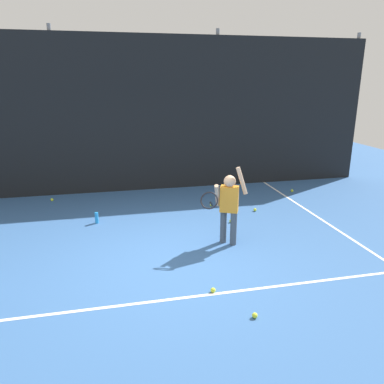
{
  "coord_description": "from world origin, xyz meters",
  "views": [
    {
      "loc": [
        -0.77,
        -5.13,
        2.69
      ],
      "look_at": [
        0.55,
        0.83,
        0.85
      ],
      "focal_mm": 34.73,
      "sensor_mm": 36.0,
      "label": 1
    }
  ],
  "objects": [
    {
      "name": "tennis_ball_4",
      "position": [
        3.62,
        3.05,
        0.03
      ],
      "size": [
        0.07,
        0.07,
        0.07
      ],
      "primitive_type": "sphere",
      "color": "#CCE033",
      "rests_on": "ground"
    },
    {
      "name": "fence_post_3",
      "position": [
        5.77,
        4.16,
        1.94
      ],
      "size": [
        0.09,
        0.09,
        3.88
      ],
      "primitive_type": "cylinder",
      "color": "slate",
      "rests_on": "ground"
    },
    {
      "name": "tennis_ball_1",
      "position": [
        1.46,
        1.38,
        0.03
      ],
      "size": [
        0.07,
        0.07,
        0.07
      ],
      "primitive_type": "sphere",
      "color": "#CCE033",
      "rests_on": "ground"
    },
    {
      "name": "back_fence_windscreen",
      "position": [
        0.0,
        4.1,
        1.87
      ],
      "size": [
        11.84,
        0.08,
        3.73
      ],
      "primitive_type": "cube",
      "color": "black",
      "rests_on": "ground"
    },
    {
      "name": "tennis_player",
      "position": [
        1.09,
        0.46,
        0.73
      ],
      "size": [
        0.87,
        0.56,
        1.35
      ],
      "rotation": [
        0.0,
        0.0,
        -0.43
      ],
      "color": "#3F4C59",
      "rests_on": "ground"
    },
    {
      "name": "court_line_baseline",
      "position": [
        0.0,
        -1.02,
        0.0
      ],
      "size": [
        9.0,
        0.05,
        0.0
      ],
      "primitive_type": "cube",
      "color": "white",
      "rests_on": "ground"
    },
    {
      "name": "tennis_ball_6",
      "position": [
        1.34,
        2.41,
        0.03
      ],
      "size": [
        0.07,
        0.07,
        0.07
      ],
      "primitive_type": "sphere",
      "color": "#CCE033",
      "rests_on": "ground"
    },
    {
      "name": "fence_post_2",
      "position": [
        1.92,
        4.16,
        1.94
      ],
      "size": [
        0.09,
        0.09,
        3.88
      ],
      "primitive_type": "cylinder",
      "color": "slate",
      "rests_on": "ground"
    },
    {
      "name": "fence_post_1",
      "position": [
        -1.92,
        4.16,
        1.94
      ],
      "size": [
        0.09,
        0.09,
        3.88
      ],
      "primitive_type": "cylinder",
      "color": "slate",
      "rests_on": "ground"
    },
    {
      "name": "tennis_ball_2",
      "position": [
        -2.17,
        3.58,
        0.03
      ],
      "size": [
        0.07,
        0.07,
        0.07
      ],
      "primitive_type": "sphere",
      "color": "#CCE033",
      "rests_on": "ground"
    },
    {
      "name": "water_bottle",
      "position": [
        -1.12,
        1.92,
        0.11
      ],
      "size": [
        0.07,
        0.07,
        0.22
      ],
      "primitive_type": "cylinder",
      "color": "#268CD8",
      "rests_on": "ground"
    },
    {
      "name": "ground_plane",
      "position": [
        0.0,
        0.0,
        0.0
      ],
      "size": [
        20.0,
        20.0,
        0.0
      ],
      "primitive_type": "plane",
      "color": "#335B93"
    },
    {
      "name": "tennis_ball_0",
      "position": [
        0.44,
        -0.97,
        0.03
      ],
      "size": [
        0.07,
        0.07,
        0.07
      ],
      "primitive_type": "sphere",
      "color": "#CCE033",
      "rests_on": "ground"
    },
    {
      "name": "tennis_ball_5",
      "position": [
        2.17,
        1.9,
        0.03
      ],
      "size": [
        0.07,
        0.07,
        0.07
      ],
      "primitive_type": "sphere",
      "color": "#CCE033",
      "rests_on": "ground"
    },
    {
      "name": "court_line_sideline",
      "position": [
        3.3,
        1.0,
        0.0
      ],
      "size": [
        0.05,
        9.0,
        0.0
      ],
      "primitive_type": "cube",
      "color": "white",
      "rests_on": "ground"
    },
    {
      "name": "tennis_ball_3",
      "position": [
        0.77,
        -1.61,
        0.03
      ],
      "size": [
        0.07,
        0.07,
        0.07
      ],
      "primitive_type": "sphere",
      "color": "#CCE033",
      "rests_on": "ground"
    }
  ]
}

